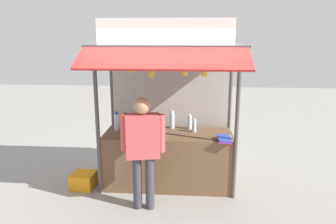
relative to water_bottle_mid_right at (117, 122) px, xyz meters
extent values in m
plane|color=gray|center=(0.85, -0.08, -1.02)|extent=(20.00, 20.00, 0.00)
cube|color=brown|center=(0.85, -0.08, -0.59)|extent=(2.05, 0.79, 0.88)
cylinder|color=#4C4742|center=(-0.18, -0.48, 0.10)|extent=(0.06, 0.06, 2.24)
cylinder|color=#4C4742|center=(1.87, -0.48, 0.10)|extent=(0.06, 0.06, 2.24)
cylinder|color=#4C4742|center=(-0.18, 0.46, 0.10)|extent=(0.06, 0.06, 2.24)
cylinder|color=#4C4742|center=(1.87, 0.46, 0.10)|extent=(0.06, 0.06, 2.24)
cube|color=#B7B2A8|center=(0.85, 0.46, 0.07)|extent=(2.01, 0.04, 2.19)
cube|color=#3F3F44|center=(0.85, -0.11, 1.24)|extent=(2.25, 1.14, 0.04)
cube|color=red|center=(0.85, -0.93, 1.10)|extent=(2.21, 0.51, 0.26)
cube|color=white|center=(0.85, -0.63, 1.43)|extent=(1.84, 0.04, 0.35)
cylinder|color=#59544C|center=(0.85, -0.58, 1.14)|extent=(1.94, 0.02, 0.02)
cylinder|color=silver|center=(0.00, 0.00, -0.01)|extent=(0.09, 0.09, 0.28)
cylinder|color=blue|center=(0.00, 0.00, 0.15)|extent=(0.06, 0.06, 0.04)
cylinder|color=silver|center=(1.19, 0.18, -0.04)|extent=(0.07, 0.07, 0.22)
cylinder|color=white|center=(1.19, 0.18, 0.09)|extent=(0.05, 0.05, 0.03)
cylinder|color=silver|center=(1.27, 0.02, -0.05)|extent=(0.06, 0.06, 0.19)
cylinder|color=white|center=(1.27, 0.02, 0.06)|extent=(0.04, 0.04, 0.03)
cylinder|color=silver|center=(0.89, 0.21, -0.02)|extent=(0.08, 0.08, 0.26)
cylinder|color=white|center=(0.89, 0.21, 0.13)|extent=(0.05, 0.05, 0.04)
cube|color=blue|center=(0.38, -0.16, -0.14)|extent=(0.25, 0.27, 0.01)
cube|color=red|center=(0.38, -0.17, -0.13)|extent=(0.25, 0.27, 0.01)
cube|color=purple|center=(0.37, -0.16, -0.12)|extent=(0.26, 0.29, 0.01)
cube|color=red|center=(0.38, -0.17, -0.11)|extent=(0.26, 0.29, 0.01)
cube|color=black|center=(0.36, -0.17, -0.10)|extent=(0.25, 0.27, 0.01)
cube|color=red|center=(0.37, -0.15, -0.09)|extent=(0.26, 0.28, 0.01)
cube|color=black|center=(0.37, -0.17, -0.08)|extent=(0.24, 0.27, 0.01)
cube|color=red|center=(1.72, -0.41, -0.14)|extent=(0.22, 0.31, 0.01)
cube|color=purple|center=(1.72, -0.41, -0.13)|extent=(0.22, 0.31, 0.01)
cube|color=blue|center=(1.71, -0.41, -0.12)|extent=(0.21, 0.30, 0.01)
cube|color=purple|center=(1.71, -0.39, -0.11)|extent=(0.22, 0.31, 0.01)
cube|color=yellow|center=(1.72, -0.40, -0.10)|extent=(0.20, 0.29, 0.01)
cube|color=blue|center=(1.71, -0.40, -0.09)|extent=(0.22, 0.31, 0.01)
cylinder|color=#332D23|center=(1.12, -0.58, 1.06)|extent=(0.01, 0.01, 0.13)
cylinder|color=olive|center=(1.12, -0.58, 0.97)|extent=(0.04, 0.04, 0.04)
ellipsoid|color=yellow|center=(1.13, -0.58, 0.90)|extent=(0.04, 0.06, 0.13)
ellipsoid|color=yellow|center=(1.13, -0.56, 0.90)|extent=(0.08, 0.06, 0.13)
ellipsoid|color=yellow|center=(1.11, -0.57, 0.90)|extent=(0.06, 0.04, 0.13)
ellipsoid|color=yellow|center=(1.09, -0.57, 0.90)|extent=(0.06, 0.08, 0.13)
ellipsoid|color=yellow|center=(1.10, -0.59, 0.90)|extent=(0.05, 0.07, 0.13)
ellipsoid|color=yellow|center=(1.11, -0.60, 0.90)|extent=(0.07, 0.04, 0.13)
ellipsoid|color=yellow|center=(1.13, -0.60, 0.90)|extent=(0.07, 0.06, 0.14)
cylinder|color=#332D23|center=(0.37, -0.58, 1.09)|extent=(0.01, 0.01, 0.06)
cylinder|color=olive|center=(0.37, -0.58, 1.04)|extent=(0.04, 0.04, 0.04)
ellipsoid|color=yellow|center=(0.40, -0.58, 0.95)|extent=(0.03, 0.08, 0.16)
ellipsoid|color=yellow|center=(0.39, -0.56, 0.95)|extent=(0.07, 0.06, 0.16)
ellipsoid|color=yellow|center=(0.37, -0.56, 0.95)|extent=(0.08, 0.03, 0.16)
ellipsoid|color=yellow|center=(0.36, -0.57, 0.95)|extent=(0.05, 0.05, 0.16)
ellipsoid|color=yellow|center=(0.34, -0.58, 0.95)|extent=(0.03, 0.09, 0.16)
ellipsoid|color=yellow|center=(0.36, -0.60, 0.95)|extent=(0.07, 0.07, 0.16)
ellipsoid|color=yellow|center=(0.37, -0.61, 0.95)|extent=(0.08, 0.03, 0.16)
ellipsoid|color=yellow|center=(0.39, -0.59, 0.95)|extent=(0.06, 0.06, 0.16)
cylinder|color=#332D23|center=(1.39, -0.58, 1.06)|extent=(0.01, 0.01, 0.12)
cylinder|color=olive|center=(1.39, -0.58, 0.98)|extent=(0.04, 0.04, 0.04)
ellipsoid|color=yellow|center=(1.41, -0.58, 0.90)|extent=(0.04, 0.08, 0.16)
ellipsoid|color=yellow|center=(1.40, -0.56, 0.90)|extent=(0.08, 0.06, 0.16)
ellipsoid|color=yellow|center=(1.38, -0.56, 0.90)|extent=(0.09, 0.06, 0.16)
ellipsoid|color=yellow|center=(1.36, -0.57, 0.90)|extent=(0.07, 0.09, 0.16)
ellipsoid|color=yellow|center=(1.36, -0.59, 0.90)|extent=(0.06, 0.09, 0.16)
ellipsoid|color=yellow|center=(1.39, -0.60, 0.90)|extent=(0.08, 0.05, 0.16)
ellipsoid|color=yellow|center=(1.40, -0.60, 0.90)|extent=(0.07, 0.07, 0.16)
cylinder|color=#332D23|center=(0.65, -0.58, 1.05)|extent=(0.01, 0.01, 0.14)
cylinder|color=olive|center=(0.65, -0.58, 0.96)|extent=(0.04, 0.04, 0.04)
ellipsoid|color=yellow|center=(0.68, -0.58, 0.88)|extent=(0.04, 0.09, 0.16)
ellipsoid|color=yellow|center=(0.66, -0.56, 0.88)|extent=(0.08, 0.05, 0.16)
ellipsoid|color=yellow|center=(0.64, -0.57, 0.88)|extent=(0.06, 0.07, 0.16)
ellipsoid|color=yellow|center=(0.64, -0.59, 0.88)|extent=(0.06, 0.07, 0.16)
ellipsoid|color=yellow|center=(0.66, -0.60, 0.88)|extent=(0.08, 0.05, 0.16)
cylinder|color=#383842|center=(0.47, -0.87, -0.64)|extent=(0.12, 0.12, 0.77)
cylinder|color=#383842|center=(0.65, -0.87, -0.64)|extent=(0.12, 0.12, 0.77)
cube|color=#CC4C4C|center=(0.56, -0.87, 0.05)|extent=(0.49, 0.28, 0.61)
cylinder|color=#CC4C4C|center=(0.31, -0.87, 0.10)|extent=(0.10, 0.10, 0.52)
cylinder|color=#CC4C4C|center=(0.82, -0.87, 0.10)|extent=(0.10, 0.10, 0.52)
sphere|color=tan|center=(0.56, -0.87, 0.48)|extent=(0.23, 0.23, 0.23)
cube|color=orange|center=(-0.50, -0.33, -0.90)|extent=(0.38, 0.38, 0.25)
camera|label=1|loc=(1.22, -4.98, 1.41)|focal=34.31mm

